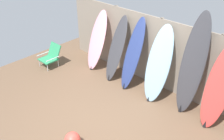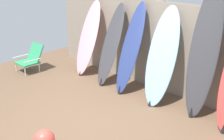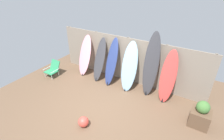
{
  "view_description": "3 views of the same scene",
  "coord_description": "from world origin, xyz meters",
  "px_view_note": "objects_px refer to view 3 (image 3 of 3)",
  "views": [
    {
      "loc": [
        2.98,
        -2.82,
        3.71
      ],
      "look_at": [
        -0.46,
        0.83,
        0.73
      ],
      "focal_mm": 40.0,
      "sensor_mm": 36.0,
      "label": 1
    },
    {
      "loc": [
        3.48,
        -2.87,
        2.66
      ],
      "look_at": [
        -0.15,
        0.75,
        0.72
      ],
      "focal_mm": 50.0,
      "sensor_mm": 36.0,
      "label": 2
    },
    {
      "loc": [
        2.68,
        -3.55,
        3.86
      ],
      "look_at": [
        0.06,
        0.79,
        1.04
      ],
      "focal_mm": 28.0,
      "sensor_mm": 36.0,
      "label": 3
    }
  ],
  "objects_px": {
    "beach_chair": "(53,69)",
    "surfboard_charcoal_4": "(151,65)",
    "surfboard_skyblue_3": "(129,67)",
    "surfboard_charcoal_1": "(100,60)",
    "beach_ball": "(83,122)",
    "surfboard_red_5": "(168,77)",
    "planter_box": "(200,115)",
    "surfboard_pink_0": "(85,56)",
    "surfboard_navy_2": "(111,62)"
  },
  "relations": [
    {
      "from": "surfboard_charcoal_1",
      "to": "surfboard_charcoal_4",
      "type": "height_order",
      "value": "surfboard_charcoal_4"
    },
    {
      "from": "surfboard_charcoal_4",
      "to": "planter_box",
      "type": "xyz_separation_m",
      "value": [
        1.82,
        -0.76,
        -0.76
      ]
    },
    {
      "from": "surfboard_skyblue_3",
      "to": "beach_ball",
      "type": "bearing_deg",
      "value": -95.36
    },
    {
      "from": "beach_ball",
      "to": "surfboard_navy_2",
      "type": "bearing_deg",
      "value": 102.4
    },
    {
      "from": "surfboard_pink_0",
      "to": "surfboard_navy_2",
      "type": "distance_m",
      "value": 1.34
    },
    {
      "from": "surfboard_charcoal_1",
      "to": "beach_ball",
      "type": "distance_m",
      "value": 2.74
    },
    {
      "from": "surfboard_pink_0",
      "to": "surfboard_skyblue_3",
      "type": "bearing_deg",
      "value": -1.2
    },
    {
      "from": "surfboard_pink_0",
      "to": "beach_ball",
      "type": "height_order",
      "value": "surfboard_pink_0"
    },
    {
      "from": "surfboard_red_5",
      "to": "planter_box",
      "type": "height_order",
      "value": "surfboard_red_5"
    },
    {
      "from": "surfboard_charcoal_1",
      "to": "planter_box",
      "type": "distance_m",
      "value": 3.98
    },
    {
      "from": "beach_chair",
      "to": "planter_box",
      "type": "xyz_separation_m",
      "value": [
        5.73,
        0.19,
        0.03
      ]
    },
    {
      "from": "surfboard_charcoal_1",
      "to": "beach_chair",
      "type": "relative_size",
      "value": 2.67
    },
    {
      "from": "surfboard_skyblue_3",
      "to": "beach_chair",
      "type": "relative_size",
      "value": 2.82
    },
    {
      "from": "surfboard_charcoal_4",
      "to": "surfboard_skyblue_3",
      "type": "bearing_deg",
      "value": -172.11
    },
    {
      "from": "surfboard_skyblue_3",
      "to": "surfboard_pink_0",
      "type": "bearing_deg",
      "value": 178.8
    },
    {
      "from": "surfboard_charcoal_4",
      "to": "beach_chair",
      "type": "xyz_separation_m",
      "value": [
        -3.91,
        -0.95,
        -0.8
      ]
    },
    {
      "from": "planter_box",
      "to": "surfboard_red_5",
      "type": "bearing_deg",
      "value": 149.0
    },
    {
      "from": "surfboard_charcoal_1",
      "to": "surfboard_red_5",
      "type": "distance_m",
      "value": 2.71
    },
    {
      "from": "surfboard_navy_2",
      "to": "beach_chair",
      "type": "height_order",
      "value": "surfboard_navy_2"
    },
    {
      "from": "beach_chair",
      "to": "surfboard_charcoal_4",
      "type": "bearing_deg",
      "value": -1.64
    },
    {
      "from": "surfboard_skyblue_3",
      "to": "beach_ball",
      "type": "height_order",
      "value": "surfboard_skyblue_3"
    },
    {
      "from": "beach_ball",
      "to": "surfboard_skyblue_3",
      "type": "bearing_deg",
      "value": 84.64
    },
    {
      "from": "surfboard_navy_2",
      "to": "surfboard_red_5",
      "type": "height_order",
      "value": "surfboard_navy_2"
    },
    {
      "from": "surfboard_skyblue_3",
      "to": "surfboard_charcoal_4",
      "type": "distance_m",
      "value": 0.8
    },
    {
      "from": "beach_chair",
      "to": "surfboard_pink_0",
      "type": "bearing_deg",
      "value": 24.81
    },
    {
      "from": "surfboard_skyblue_3",
      "to": "surfboard_red_5",
      "type": "xyz_separation_m",
      "value": [
        1.39,
        0.06,
        -0.02
      ]
    },
    {
      "from": "surfboard_charcoal_4",
      "to": "beach_chair",
      "type": "relative_size",
      "value": 3.55
    },
    {
      "from": "surfboard_pink_0",
      "to": "surfboard_charcoal_4",
      "type": "height_order",
      "value": "surfboard_charcoal_4"
    },
    {
      "from": "surfboard_pink_0",
      "to": "surfboard_red_5",
      "type": "relative_size",
      "value": 0.95
    },
    {
      "from": "surfboard_red_5",
      "to": "planter_box",
      "type": "bearing_deg",
      "value": -31.0
    },
    {
      "from": "surfboard_navy_2",
      "to": "planter_box",
      "type": "relative_size",
      "value": 2.15
    },
    {
      "from": "surfboard_charcoal_4",
      "to": "surfboard_red_5",
      "type": "relative_size",
      "value": 1.28
    },
    {
      "from": "surfboard_skyblue_3",
      "to": "planter_box",
      "type": "xyz_separation_m",
      "value": [
        2.58,
        -0.66,
        -0.54
      ]
    },
    {
      "from": "surfboard_charcoal_1",
      "to": "beach_chair",
      "type": "height_order",
      "value": "surfboard_charcoal_1"
    },
    {
      "from": "surfboard_pink_0",
      "to": "beach_ball",
      "type": "relative_size",
      "value": 5.46
    },
    {
      "from": "surfboard_navy_2",
      "to": "beach_chair",
      "type": "bearing_deg",
      "value": -160.57
    },
    {
      "from": "surfboard_pink_0",
      "to": "planter_box",
      "type": "distance_m",
      "value": 4.75
    },
    {
      "from": "surfboard_charcoal_1",
      "to": "surfboard_red_5",
      "type": "height_order",
      "value": "surfboard_red_5"
    },
    {
      "from": "surfboard_red_5",
      "to": "surfboard_charcoal_1",
      "type": "bearing_deg",
      "value": -178.77
    },
    {
      "from": "surfboard_skyblue_3",
      "to": "beach_chair",
      "type": "bearing_deg",
      "value": -164.98
    },
    {
      "from": "beach_ball",
      "to": "surfboard_charcoal_1",
      "type": "bearing_deg",
      "value": 114.31
    },
    {
      "from": "surfboard_charcoal_1",
      "to": "surfboard_navy_2",
      "type": "distance_m",
      "value": 0.56
    },
    {
      "from": "surfboard_navy_2",
      "to": "beach_ball",
      "type": "distance_m",
      "value": 2.58
    },
    {
      "from": "surfboard_charcoal_1",
      "to": "surfboard_red_5",
      "type": "xyz_separation_m",
      "value": [
        2.71,
        0.06,
        0.04
      ]
    },
    {
      "from": "beach_ball",
      "to": "surfboard_red_5",
      "type": "bearing_deg",
      "value": 56.86
    },
    {
      "from": "surfboard_skyblue_3",
      "to": "surfboard_navy_2",
      "type": "bearing_deg",
      "value": -179.85
    },
    {
      "from": "surfboard_charcoal_4",
      "to": "surfboard_navy_2",
      "type": "bearing_deg",
      "value": -175.96
    },
    {
      "from": "surfboard_charcoal_4",
      "to": "beach_ball",
      "type": "relative_size",
      "value": 7.39
    },
    {
      "from": "surfboard_pink_0",
      "to": "planter_box",
      "type": "xyz_separation_m",
      "value": [
        4.67,
        -0.7,
        -0.47
      ]
    },
    {
      "from": "surfboard_skyblue_3",
      "to": "planter_box",
      "type": "bearing_deg",
      "value": -14.29
    }
  ]
}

